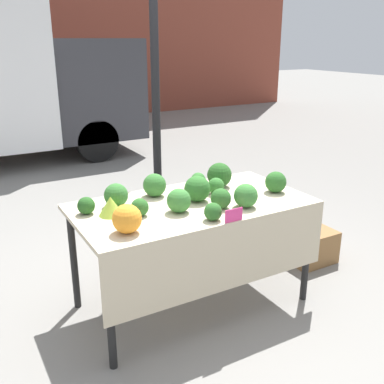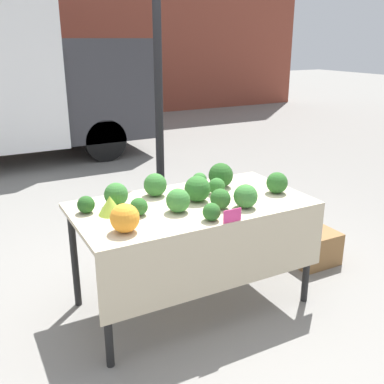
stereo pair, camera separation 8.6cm
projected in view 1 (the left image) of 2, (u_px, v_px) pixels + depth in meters
ground_plane at (192, 302)px, 3.40m from camera, size 40.00×40.00×0.00m
tent_pole at (157, 130)px, 3.80m from camera, size 0.07×0.07×2.32m
market_table at (197, 219)px, 3.12m from camera, size 1.65×0.87×0.80m
orange_cauliflower at (127, 219)px, 2.63m from camera, size 0.18×0.18×0.18m
romanesco_head at (111, 206)px, 2.90m from camera, size 0.16×0.16×0.13m
broccoli_head_0 at (197, 189)px, 3.15m from camera, size 0.18×0.18×0.18m
broccoli_head_1 at (140, 207)px, 2.90m from camera, size 0.12×0.12×0.12m
broccoli_head_2 at (246, 196)px, 3.04m from camera, size 0.16×0.16×0.16m
broccoli_head_3 at (219, 175)px, 3.45m from camera, size 0.19×0.19×0.19m
broccoli_head_4 at (213, 212)px, 2.82m from camera, size 0.12×0.12×0.12m
broccoli_head_5 at (179, 201)px, 2.95m from camera, size 0.16×0.16×0.16m
broccoli_head_6 at (216, 186)px, 3.30m from camera, size 0.12×0.12×0.12m
broccoli_head_7 at (116, 195)px, 3.04m from camera, size 0.16×0.16×0.16m
broccoli_head_8 at (221, 199)px, 3.02m from camera, size 0.14×0.14×0.14m
broccoli_head_9 at (155, 185)px, 3.25m from camera, size 0.17×0.17×0.17m
broccoli_head_10 at (198, 180)px, 3.46m from camera, size 0.11×0.11×0.11m
broccoli_head_11 at (276, 182)px, 3.33m from camera, size 0.16×0.16×0.16m
broccoli_head_12 at (86, 206)px, 2.92m from camera, size 0.12×0.12×0.12m
price_sign at (234, 215)px, 2.81m from camera, size 0.13×0.01×0.09m
produce_crate at (308, 245)px, 4.01m from camera, size 0.40×0.38×0.29m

